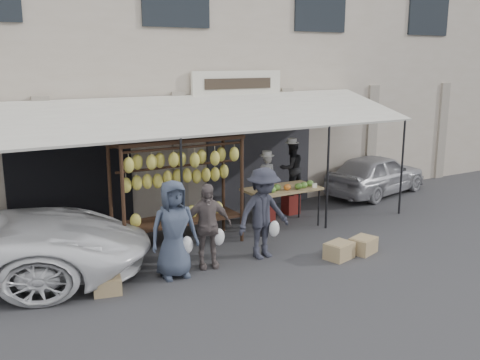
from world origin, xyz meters
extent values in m
plane|color=#2D2D30|center=(0.00, 0.00, 0.00)|extent=(90.00, 90.00, 0.00)
cube|color=#BEB0A0|center=(0.00, 6.50, 3.50)|extent=(24.00, 6.00, 7.00)
cube|color=#232328|center=(2.20, 3.46, 1.25)|extent=(3.00, 0.10, 2.50)
cube|color=black|center=(-2.50, 3.46, 1.25)|extent=(2.60, 0.10, 2.50)
cube|color=silver|center=(1.50, 3.40, 3.15)|extent=(2.40, 0.10, 0.60)
cube|color=silver|center=(0.00, 2.30, 2.60)|extent=(10.00, 2.34, 0.63)
cylinder|color=black|center=(-1.00, 1.15, 1.15)|extent=(0.05, 0.05, 2.30)
cylinder|color=black|center=(2.50, 1.15, 1.15)|extent=(0.05, 0.05, 2.30)
cylinder|color=black|center=(4.80, 1.15, 1.15)|extent=(0.05, 0.05, 2.30)
cylinder|color=black|center=(-2.08, 1.35, 1.10)|extent=(0.07, 0.07, 2.20)
cylinder|color=black|center=(0.42, 1.35, 1.10)|extent=(0.07, 0.07, 2.20)
cylinder|color=black|center=(-2.08, 2.15, 1.10)|extent=(0.07, 0.07, 2.20)
cylinder|color=black|center=(0.42, 2.15, 1.10)|extent=(0.07, 0.07, 2.20)
cube|color=black|center=(-0.83, 1.75, 2.20)|extent=(2.60, 0.90, 0.07)
cylinder|color=black|center=(-0.83, 1.40, 2.08)|extent=(2.50, 0.05, 0.05)
cylinder|color=black|center=(-0.83, 2.10, 2.08)|extent=(2.50, 0.05, 0.05)
cylinder|color=black|center=(-0.83, 1.75, 1.65)|extent=(2.50, 0.05, 0.05)
cube|color=black|center=(-0.83, 1.75, 0.55)|extent=(2.50, 0.80, 0.05)
ellipsoid|color=#E3CF56|center=(-1.93, 1.40, 1.84)|extent=(0.20, 0.18, 0.30)
ellipsoid|color=#E3CF56|center=(-1.71, 1.55, 1.86)|extent=(0.20, 0.18, 0.30)
ellipsoid|color=#E3CF56|center=(-1.49, 1.40, 1.86)|extent=(0.20, 0.18, 0.30)
ellipsoid|color=#E3CF56|center=(-1.27, 1.55, 1.85)|extent=(0.20, 0.18, 0.30)
ellipsoid|color=#E3CF56|center=(-1.05, 1.40, 1.86)|extent=(0.20, 0.18, 0.30)
ellipsoid|color=#E3CF56|center=(-0.83, 1.55, 1.83)|extent=(0.20, 0.18, 0.30)
ellipsoid|color=#E3CF56|center=(-0.61, 1.40, 1.81)|extent=(0.20, 0.18, 0.30)
ellipsoid|color=#E3CF56|center=(-0.39, 1.55, 1.84)|extent=(0.20, 0.18, 0.30)
ellipsoid|color=#E3CF56|center=(-0.17, 1.40, 1.81)|extent=(0.20, 0.18, 0.30)
ellipsoid|color=#E3CF56|center=(0.05, 1.55, 1.85)|extent=(0.20, 0.18, 0.30)
ellipsoid|color=#E3CF56|center=(0.27, 1.40, 1.85)|extent=(0.20, 0.18, 0.30)
ellipsoid|color=#E3CF56|center=(-1.88, 1.75, 1.39)|extent=(0.20, 0.18, 0.30)
ellipsoid|color=#E3CF56|center=(-1.67, 1.75, 1.42)|extent=(0.20, 0.18, 0.30)
ellipsoid|color=#E3CF56|center=(-1.46, 1.75, 1.42)|extent=(0.20, 0.18, 0.30)
ellipsoid|color=#E3CF56|center=(-1.25, 1.75, 1.40)|extent=(0.20, 0.18, 0.30)
ellipsoid|color=#E3CF56|center=(-1.04, 1.75, 1.44)|extent=(0.20, 0.18, 0.30)
ellipsoid|color=#E3CF56|center=(-0.83, 1.75, 1.45)|extent=(0.20, 0.18, 0.30)
ellipsoid|color=#E3CF56|center=(-0.62, 1.75, 1.44)|extent=(0.20, 0.18, 0.30)
ellipsoid|color=#E3CF56|center=(-0.41, 1.75, 1.40)|extent=(0.20, 0.18, 0.30)
ellipsoid|color=#E3CF56|center=(-0.20, 1.75, 1.41)|extent=(0.20, 0.18, 0.30)
ellipsoid|color=#E3CF56|center=(0.01, 1.75, 1.40)|extent=(0.20, 0.18, 0.30)
ellipsoid|color=#E3CF56|center=(0.22, 1.75, 1.44)|extent=(0.20, 0.18, 0.30)
cube|color=tan|center=(1.70, 1.76, 0.88)|extent=(1.70, 0.90, 0.05)
cylinder|color=black|center=(0.93, 1.39, 0.42)|extent=(0.04, 0.04, 0.85)
cylinder|color=black|center=(2.47, 1.39, 0.42)|extent=(0.04, 0.04, 0.85)
cylinder|color=black|center=(0.93, 2.13, 0.42)|extent=(0.04, 0.04, 0.85)
cylinder|color=black|center=(2.47, 2.13, 0.42)|extent=(0.04, 0.04, 0.85)
ellipsoid|color=#477226|center=(1.06, 1.59, 0.97)|extent=(0.18, 0.14, 0.14)
ellipsoid|color=#598C33|center=(1.28, 1.50, 0.97)|extent=(0.18, 0.14, 0.14)
ellipsoid|color=#598C33|center=(1.48, 1.62, 0.97)|extent=(0.18, 0.14, 0.14)
ellipsoid|color=orange|center=(1.69, 1.53, 0.97)|extent=(0.18, 0.14, 0.14)
ellipsoid|color=#477226|center=(1.95, 1.47, 0.97)|extent=(0.18, 0.14, 0.14)
ellipsoid|color=#598C33|center=(2.12, 1.50, 0.97)|extent=(0.18, 0.14, 0.14)
ellipsoid|color=#598C33|center=(2.34, 1.56, 0.97)|extent=(0.18, 0.14, 0.14)
imported|color=#A3A3A3|center=(1.65, 2.31, 1.02)|extent=(0.47, 0.38, 1.14)
imported|color=black|center=(2.50, 2.51, 1.14)|extent=(0.64, 0.50, 1.31)
imported|color=#3B4559|center=(-1.53, 0.34, 0.86)|extent=(0.88, 0.61, 1.72)
imported|color=#6A5D5B|center=(-0.84, 0.44, 0.78)|extent=(0.98, 0.60, 1.56)
imported|color=#2B2C38|center=(0.30, 0.33, 0.88)|extent=(1.18, 0.74, 1.75)
cube|color=maroon|center=(1.65, 2.31, 0.23)|extent=(0.38, 0.38, 0.45)
cube|color=maroon|center=(2.50, 2.51, 0.24)|extent=(0.36, 0.36, 0.49)
cube|color=tan|center=(1.52, -0.45, 0.16)|extent=(0.60, 0.51, 0.31)
cube|color=tan|center=(2.13, -0.45, 0.15)|extent=(0.61, 0.53, 0.31)
cube|color=tan|center=(-2.76, 0.22, 0.13)|extent=(0.51, 0.43, 0.27)
imported|color=#A1A1A6|center=(5.69, 2.89, 0.58)|extent=(3.64, 2.10, 1.16)
camera|label=1|loc=(-4.95, -7.82, 3.72)|focal=40.00mm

